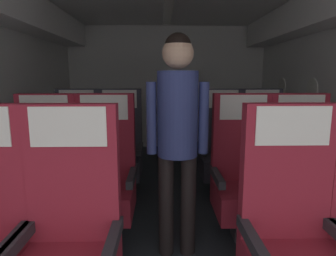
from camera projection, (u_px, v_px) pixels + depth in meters
ground at (172, 214)px, 2.83m from camera, size 3.77×5.88×0.02m
fuselage_shell at (171, 44)px, 2.82m from camera, size 3.65×5.53×2.24m
seat_a_left_aisle at (69, 243)px, 1.46m from camera, size 0.50×0.49×1.16m
seat_a_right_window at (292, 240)px, 1.48m from camera, size 0.50×0.49×1.16m
seat_b_left_window at (45, 180)px, 2.34m from camera, size 0.50×0.49×1.16m
seat_b_left_aisle at (105, 179)px, 2.37m from camera, size 0.50×0.49×1.16m
seat_b_right_aisle at (301, 178)px, 2.38m from camera, size 0.50×0.49×1.16m
seat_b_right_window at (243, 179)px, 2.38m from camera, size 0.50×0.49×1.16m
seat_c_left_window at (77, 151)px, 3.24m from camera, size 0.50×0.49×1.16m
seat_c_left_aisle at (120, 151)px, 3.26m from camera, size 0.50×0.49×1.16m
seat_c_right_aisle at (262, 150)px, 3.30m from camera, size 0.50×0.49×1.16m
seat_c_right_window at (221, 151)px, 3.27m from camera, size 0.50×0.49×1.16m
flight_attendant at (178, 124)px, 2.03m from camera, size 0.43×0.28×1.58m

